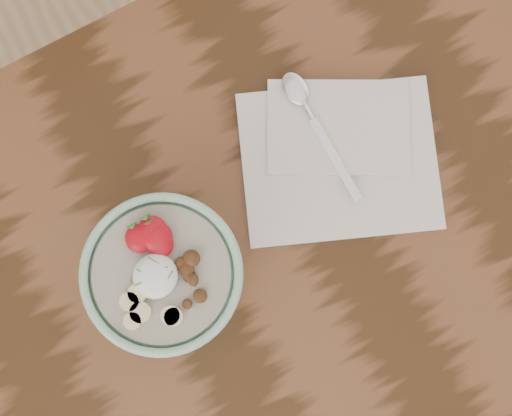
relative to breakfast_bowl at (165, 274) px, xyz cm
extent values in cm
cube|color=#361E0D|center=(21.51, -10.51, -8.30)|extent=(160.00, 90.00, 4.00)
cylinder|color=#93C6A8|center=(-0.01, -0.07, -5.72)|extent=(8.12, 8.12, 1.16)
torus|color=#93C6A8|center=(-0.01, -0.07, 3.75)|extent=(18.45, 18.45, 1.06)
cylinder|color=#AEA390|center=(-0.01, -0.07, 3.17)|extent=(15.65, 15.65, 0.97)
ellipsoid|color=white|center=(-0.59, -0.08, 4.62)|extent=(5.05, 5.05, 2.78)
ellipsoid|color=#AC0712|center=(-0.34, 4.53, 4.49)|extent=(3.03, 3.34, 1.67)
cone|color=#286623|center=(-0.34, 5.89, 4.79)|extent=(1.40, 1.03, 1.52)
ellipsoid|color=#AC0712|center=(1.49, 2.92, 4.47)|extent=(2.98, 3.28, 1.64)
cone|color=#286623|center=(1.49, 4.26, 4.77)|extent=(1.40, 1.03, 1.52)
ellipsoid|color=#AC0712|center=(1.44, 4.55, 4.55)|extent=(3.26, 3.59, 1.79)
cone|color=#286623|center=(1.44, 6.02, 4.85)|extent=(1.40, 1.03, 1.52)
ellipsoid|color=#AC0712|center=(1.54, 3.71, 4.60)|extent=(3.46, 3.80, 1.90)
cone|color=#286623|center=(1.54, 5.27, 4.90)|extent=(1.40, 1.03, 1.52)
cylinder|color=beige|center=(-1.16, -4.63, 4.05)|extent=(2.21, 2.21, 0.70)
cylinder|color=beige|center=(-3.91, -2.78, 4.05)|extent=(2.42, 2.42, 0.70)
cylinder|color=beige|center=(-5.12, -3.22, 4.05)|extent=(2.01, 2.01, 0.70)
cylinder|color=beige|center=(-4.47, -1.16, 4.05)|extent=(2.19, 2.19, 0.70)
cylinder|color=beige|center=(-0.90, -4.96, 4.05)|extent=(2.12, 2.12, 0.70)
cylinder|color=beige|center=(-3.26, -0.78, 4.05)|extent=(2.17, 2.17, 0.70)
ellipsoid|color=#542F18|center=(2.67, -1.82, 4.17)|extent=(2.07, 2.07, 0.74)
ellipsoid|color=#542F18|center=(2.74, -4.30, 4.23)|extent=(1.91, 1.95, 0.90)
ellipsoid|color=#542F18|center=(2.87, -2.29, 4.21)|extent=(1.58, 1.85, 1.23)
ellipsoid|color=#542F18|center=(1.07, -4.41, 4.07)|extent=(1.65, 1.65, 0.69)
ellipsoid|color=#542F18|center=(2.75, -0.99, 4.25)|extent=(2.42, 2.46, 1.17)
ellipsoid|color=#542F18|center=(3.83, -0.16, 4.32)|extent=(2.60, 2.63, 1.51)
ellipsoid|color=#542F18|center=(2.57, -0.21, 4.23)|extent=(2.21, 2.25, 0.87)
cylinder|color=#4A8C3B|center=(0.03, 0.58, 5.65)|extent=(1.20, 0.99, 0.23)
cylinder|color=#4A8C3B|center=(-0.18, -0.28, 5.65)|extent=(1.33, 0.91, 0.23)
cylinder|color=#4A8C3B|center=(-1.52, 0.74, 5.65)|extent=(0.96, 1.58, 0.24)
cylinder|color=#4A8C3B|center=(-1.33, -0.51, 5.65)|extent=(0.19, 0.99, 0.21)
cylinder|color=#4A8C3B|center=(-0.41, -0.87, 5.65)|extent=(0.89, 1.49, 0.23)
cylinder|color=#4A8C3B|center=(-2.12, -0.07, 5.65)|extent=(1.70, 0.28, 0.24)
cylinder|color=#4A8C3B|center=(1.01, -0.79, 5.65)|extent=(1.05, 0.77, 0.22)
cylinder|color=#4A8C3B|center=(-0.93, -1.32, 5.65)|extent=(1.33, 0.23, 0.23)
cylinder|color=#4A8C3B|center=(0.73, 0.29, 5.65)|extent=(0.97, 0.59, 0.21)
cylinder|color=#4A8C3B|center=(0.21, 1.33, 5.65)|extent=(1.00, 1.57, 0.24)
cube|color=silver|center=(25.60, 2.87, -5.82)|extent=(30.43, 27.84, 0.95)
cube|color=silver|center=(27.50, 6.67, -5.06)|extent=(21.75, 19.44, 0.57)
cube|color=silver|center=(25.05, 3.15, -4.60)|extent=(1.27, 11.77, 0.36)
cylinder|color=silver|center=(24.96, 10.56, -4.42)|extent=(0.75, 3.07, 0.72)
ellipsoid|color=silver|center=(24.92, 13.50, -4.29)|extent=(3.19, 4.73, 0.97)
camera|label=1|loc=(8.17, -7.28, 83.52)|focal=50.00mm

